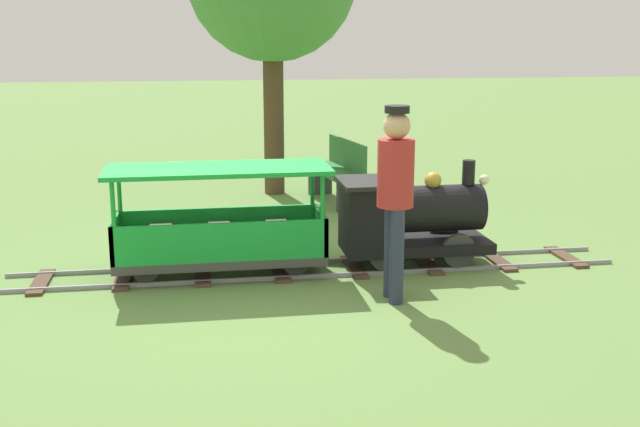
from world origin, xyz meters
The scene contains 6 objects.
ground_plane centered at (0.00, 0.00, 0.00)m, with size 60.00×60.00×0.00m, color #608442.
track centered at (0.00, 0.40, 0.02)m, with size 0.70×5.70×0.04m.
locomotive centered at (0.00, 1.26, 0.48)m, with size 0.66×1.44×0.97m.
passenger_car centered at (0.00, -0.50, 0.42)m, with size 0.76×2.00×0.97m.
conductor_person centered at (0.90, 0.90, 0.96)m, with size 0.30×0.30×1.62m.
park_bench centered at (-2.94, 1.14, 0.42)m, with size 1.35×0.61×0.82m.
Camera 1 is at (6.90, -0.69, 2.18)m, focal length 43.59 mm.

